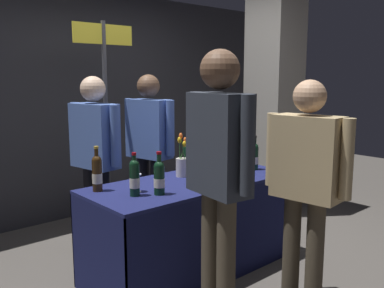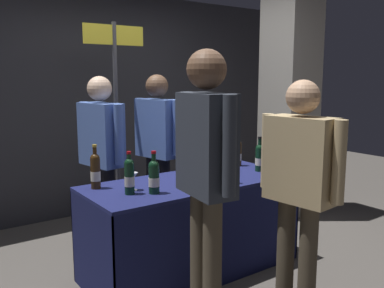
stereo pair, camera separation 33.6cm
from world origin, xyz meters
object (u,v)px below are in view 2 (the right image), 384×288
Objects in this scene: flower_vase at (183,164)px; wine_glass_near_vendor at (133,177)px; taster_foreground_right at (300,178)px; display_bottle_0 at (259,157)px; tasting_table at (192,208)px; booth_signpost at (116,100)px; featured_wine_bottle at (238,153)px; concrete_pillar at (290,94)px; vendor_presenter at (102,147)px.

wine_glass_near_vendor is at bearing -165.27° from flower_vase.
display_bottle_0 is at bearing -36.37° from taster_foreground_right.
booth_signpost reaches higher than tasting_table.
booth_signpost is at bearing 96.48° from flower_vase.
tasting_table is 5.81× the size of featured_wine_bottle.
booth_signpost is at bearing 121.91° from display_bottle_0.
booth_signpost is (-0.77, 0.98, 0.47)m from featured_wine_bottle.
tasting_table is 0.83× the size of booth_signpost.
flower_vase reaches higher than featured_wine_bottle.
display_bottle_0 is 0.70m from flower_vase.
featured_wine_bottle is 1.33m from booth_signpost.
taster_foreground_right is (0.72, -0.96, 0.08)m from wine_glass_near_vendor.
flower_vase is at bearing -83.52° from booth_signpost.
tasting_table is at bearing -99.11° from flower_vase.
flower_vase is 0.23× the size of taster_foreground_right.
concrete_pillar is 9.26× the size of featured_wine_bottle.
tasting_table is at bearing 4.77° from taster_foreground_right.
wine_glass_near_vendor is 0.09× the size of taster_foreground_right.
featured_wine_bottle reaches higher than tasting_table.
booth_signpost is at bearing 127.80° from vendor_presenter.
featured_wine_bottle is 1.25m from taster_foreground_right.
vendor_presenter reaches higher than wine_glass_near_vendor.
booth_signpost is at bearing 128.30° from featured_wine_bottle.
display_bottle_0 is 2.31× the size of wine_glass_near_vendor.
vendor_presenter is (-0.44, 0.67, 0.09)m from flower_vase.
display_bottle_0 is 0.19× the size of vendor_presenter.
booth_signpost is (0.44, 1.17, 0.50)m from wine_glass_near_vendor.
flower_vase is 0.23× the size of vendor_presenter.
vendor_presenter is at bearing 116.69° from tasting_table.
display_bottle_0 reaches higher than tasting_table.
featured_wine_bottle is at bearing -29.79° from taster_foreground_right.
display_bottle_0 is at bearing -3.92° from wine_glass_near_vendor.
concrete_pillar is at bearing -53.02° from taster_foreground_right.
booth_signpost is (-0.28, 2.12, 0.41)m from taster_foreground_right.
vendor_presenter is (0.11, 0.81, 0.10)m from wine_glass_near_vendor.
tasting_table is 0.38m from flower_vase.
vendor_presenter is at bearing 140.92° from display_bottle_0.
flower_vase is 0.80m from vendor_presenter.
display_bottle_0 is 0.15× the size of booth_signpost.
taster_foreground_right is (-0.49, -1.15, 0.06)m from featured_wine_bottle.
taster_foreground_right reaches higher than featured_wine_bottle.
concrete_pillar is 1.38m from display_bottle_0.
featured_wine_bottle is 0.66m from flower_vase.
taster_foreground_right is 2.18m from booth_signpost.
tasting_table is 1.45m from booth_signpost.
concrete_pillar is 1.28m from featured_wine_bottle.
taster_foreground_right is (0.16, -1.10, 0.07)m from flower_vase.
display_bottle_0 reaches higher than featured_wine_bottle.
featured_wine_bottle is 0.82× the size of flower_vase.
display_bottle_0 is 1.42m from vendor_presenter.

